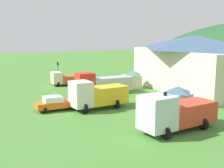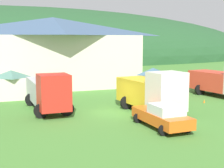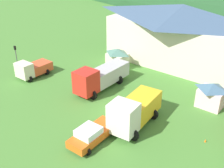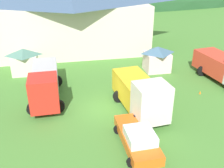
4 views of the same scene
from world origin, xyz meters
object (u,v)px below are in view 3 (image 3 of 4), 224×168
at_px(play_shed_cream, 117,58).
at_px(play_shed_pink, 212,95).
at_px(depot_building, 180,33).
at_px(heavy_rig_striped, 134,111).
at_px(traffic_cone_near_pickup, 205,142).
at_px(light_truck_cream, 32,69).
at_px(crane_truck_red, 100,77).
at_px(service_pickup_orange, 92,134).
at_px(traffic_light_west, 16,55).

height_order(play_shed_cream, play_shed_pink, play_shed_cream).
bearing_deg(play_shed_pink, play_shed_cream, 172.27).
distance_m(depot_building, play_shed_cream, 9.84).
bearing_deg(heavy_rig_striped, traffic_cone_near_pickup, 101.39).
distance_m(play_shed_pink, light_truck_cream, 22.58).
bearing_deg(heavy_rig_striped, play_shed_cream, -141.63).
bearing_deg(depot_building, crane_truck_red, -102.94).
xyz_separation_m(heavy_rig_striped, service_pickup_orange, (-1.46, -4.31, -0.90)).
bearing_deg(play_shed_pink, traffic_cone_near_pickup, -71.73).
relative_size(heavy_rig_striped, traffic_cone_near_pickup, 11.10).
bearing_deg(service_pickup_orange, play_shed_pink, 153.20).
bearing_deg(traffic_light_west, depot_building, 47.39).
height_order(depot_building, play_shed_pink, depot_building).
distance_m(light_truck_cream, traffic_light_west, 3.40).
relative_size(depot_building, service_pickup_orange, 4.15).
bearing_deg(traffic_light_west, traffic_cone_near_pickup, 2.93).
bearing_deg(depot_building, light_truck_cream, -126.34).
relative_size(play_shed_cream, play_shed_pink, 1.03).
height_order(play_shed_pink, traffic_cone_near_pickup, play_shed_pink).
distance_m(heavy_rig_striped, service_pickup_orange, 4.64).
distance_m(play_shed_pink, service_pickup_orange, 13.88).
bearing_deg(crane_truck_red, play_shed_cream, -160.75).
relative_size(traffic_light_west, traffic_cone_near_pickup, 5.80).
bearing_deg(play_shed_cream, depot_building, 53.49).
bearing_deg(traffic_light_west, heavy_rig_striped, -1.89).
distance_m(play_shed_pink, heavy_rig_striped, 9.37).
relative_size(play_shed_pink, crane_truck_red, 0.34).
xyz_separation_m(play_shed_pink, traffic_light_west, (-24.51, -7.59, 0.82)).
relative_size(depot_building, traffic_light_west, 5.81).
height_order(depot_building, service_pickup_orange, depot_building).
height_order(depot_building, crane_truck_red, depot_building).
bearing_deg(play_shed_cream, play_shed_pink, -7.73).
bearing_deg(light_truck_cream, depot_building, 142.88).
distance_m(play_shed_cream, service_pickup_orange, 16.82).
bearing_deg(traffic_cone_near_pickup, heavy_rig_striped, -162.70).
bearing_deg(play_shed_cream, heavy_rig_striped, -45.71).
xyz_separation_m(play_shed_cream, traffic_light_west, (-10.13, -9.54, 0.79)).
bearing_deg(service_pickup_orange, heavy_rig_striped, 159.57).
relative_size(play_shed_pink, service_pickup_orange, 0.56).
bearing_deg(play_shed_cream, light_truck_cream, -126.20).
distance_m(depot_building, traffic_light_west, 23.33).
relative_size(play_shed_cream, crane_truck_red, 0.35).
bearing_deg(service_pickup_orange, traffic_light_west, -106.59).
xyz_separation_m(play_shed_pink, heavy_rig_striped, (-4.43, -8.25, 0.29)).
xyz_separation_m(light_truck_cream, crane_truck_red, (9.30, 3.01, 0.47)).
xyz_separation_m(heavy_rig_striped, traffic_cone_near_pickup, (6.48, 2.02, -1.73)).
height_order(service_pickup_orange, traffic_cone_near_pickup, service_pickup_orange).
relative_size(depot_building, crane_truck_red, 2.56).
distance_m(depot_building, service_pickup_orange, 22.53).
distance_m(service_pickup_orange, traffic_cone_near_pickup, 10.19).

